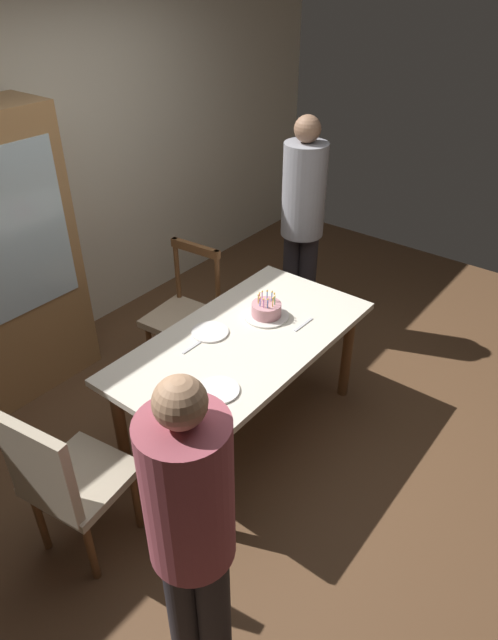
# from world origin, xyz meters

# --- Properties ---
(ground) EXTENTS (6.40, 6.40, 0.00)m
(ground) POSITION_xyz_m (0.00, 0.00, 0.00)
(ground) COLOR brown
(back_wall) EXTENTS (6.40, 0.10, 2.60)m
(back_wall) POSITION_xyz_m (0.00, 1.85, 1.30)
(back_wall) COLOR beige
(back_wall) RESTS_ON ground
(dining_table) EXTENTS (1.63, 0.84, 0.73)m
(dining_table) POSITION_xyz_m (0.00, 0.00, 0.64)
(dining_table) COLOR silver
(dining_table) RESTS_ON ground
(birthday_cake) EXTENTS (0.28, 0.28, 0.16)m
(birthday_cake) POSITION_xyz_m (0.27, 0.03, 0.78)
(birthday_cake) COLOR silver
(birthday_cake) RESTS_ON dining_table
(plate_near_celebrant) EXTENTS (0.22, 0.22, 0.01)m
(plate_near_celebrant) POSITION_xyz_m (-0.45, -0.19, 0.74)
(plate_near_celebrant) COLOR white
(plate_near_celebrant) RESTS_ON dining_table
(plate_far_side) EXTENTS (0.22, 0.22, 0.01)m
(plate_far_side) POSITION_xyz_m (-0.08, 0.19, 0.74)
(plate_far_side) COLOR white
(plate_far_side) RESTS_ON dining_table
(fork_near_celebrant) EXTENTS (0.18, 0.03, 0.01)m
(fork_near_celebrant) POSITION_xyz_m (-0.61, -0.20, 0.74)
(fork_near_celebrant) COLOR silver
(fork_near_celebrant) RESTS_ON dining_table
(fork_far_side) EXTENTS (0.18, 0.02, 0.01)m
(fork_far_side) POSITION_xyz_m (-0.24, 0.17, 0.74)
(fork_far_side) COLOR silver
(fork_far_side) RESTS_ON dining_table
(fork_near_guest) EXTENTS (0.18, 0.02, 0.01)m
(fork_near_guest) POSITION_xyz_m (0.33, -0.20, 0.74)
(fork_near_guest) COLOR silver
(fork_near_guest) RESTS_ON dining_table
(chair_spindle_back) EXTENTS (0.48, 0.48, 0.95)m
(chair_spindle_back) POSITION_xyz_m (0.25, 0.74, 0.46)
(chair_spindle_back) COLOR tan
(chair_spindle_back) RESTS_ON ground
(chair_upholstered) EXTENTS (0.50, 0.50, 0.95)m
(chair_upholstered) POSITION_xyz_m (-1.20, 0.12, 0.53)
(chair_upholstered) COLOR tan
(chair_upholstered) RESTS_ON ground
(person_celebrant) EXTENTS (0.32, 0.32, 1.57)m
(person_celebrant) POSITION_xyz_m (-1.20, -0.71, 0.89)
(person_celebrant) COLOR #262328
(person_celebrant) RESTS_ON ground
(person_guest) EXTENTS (0.32, 0.32, 1.70)m
(person_guest) POSITION_xyz_m (1.25, 0.43, 0.97)
(person_guest) COLOR #262328
(person_guest) RESTS_ON ground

